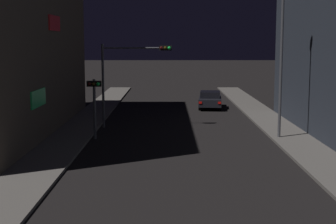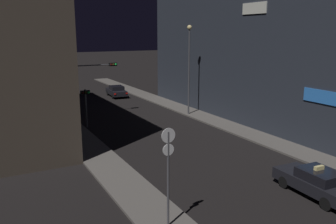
{
  "view_description": "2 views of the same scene",
  "coord_description": "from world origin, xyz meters",
  "px_view_note": "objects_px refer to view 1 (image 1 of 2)",
  "views": [
    {
      "loc": [
        -0.71,
        0.17,
        5.47
      ],
      "look_at": [
        -0.65,
        18.95,
        2.86
      ],
      "focal_mm": 54.32,
      "sensor_mm": 36.0,
      "label": 1
    },
    {
      "loc": [
        -12.69,
        -1.32,
        8.16
      ],
      "look_at": [
        0.75,
        23.75,
        1.73
      ],
      "focal_mm": 37.63,
      "sensor_mm": 36.0,
      "label": 2
    }
  ],
  "objects_px": {
    "far_car": "(209,99)",
    "traffic_light_left_kerb": "(93,96)",
    "street_lamp_far_block": "(280,38)",
    "traffic_light_overhead": "(128,67)"
  },
  "relations": [
    {
      "from": "far_car",
      "to": "traffic_light_left_kerb",
      "type": "xyz_separation_m",
      "value": [
        -7.6,
        -13.31,
        1.71
      ]
    },
    {
      "from": "far_car",
      "to": "street_lamp_far_block",
      "type": "relative_size",
      "value": 0.53
    },
    {
      "from": "street_lamp_far_block",
      "to": "traffic_light_left_kerb",
      "type": "bearing_deg",
      "value": 179.41
    },
    {
      "from": "traffic_light_left_kerb",
      "to": "street_lamp_far_block",
      "type": "xyz_separation_m",
      "value": [
        10.39,
        -0.11,
        3.23
      ]
    },
    {
      "from": "traffic_light_overhead",
      "to": "street_lamp_far_block",
      "type": "height_order",
      "value": "street_lamp_far_block"
    },
    {
      "from": "far_car",
      "to": "traffic_light_left_kerb",
      "type": "bearing_deg",
      "value": -119.74
    },
    {
      "from": "far_car",
      "to": "traffic_light_left_kerb",
      "type": "distance_m",
      "value": 15.42
    },
    {
      "from": "street_lamp_far_block",
      "to": "traffic_light_overhead",
      "type": "bearing_deg",
      "value": 155.17
    },
    {
      "from": "traffic_light_left_kerb",
      "to": "street_lamp_far_block",
      "type": "distance_m",
      "value": 10.88
    },
    {
      "from": "traffic_light_overhead",
      "to": "street_lamp_far_block",
      "type": "distance_m",
      "value": 9.76
    }
  ]
}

